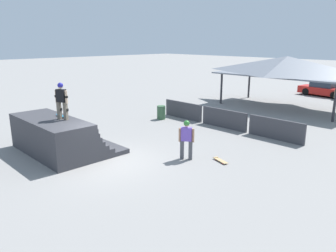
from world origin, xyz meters
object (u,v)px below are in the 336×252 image
object	(u,v)px
trash_bin	(161,112)
parked_car_red	(324,89)
bystander_walking	(186,137)
skateboard_on_deck	(61,116)
skateboard_on_ground	(220,160)
skater_on_deck	(61,99)

from	to	relation	value
trash_bin	parked_car_red	world-z (taller)	parked_car_red
bystander_walking	trash_bin	world-z (taller)	bystander_walking
skateboard_on_deck	skateboard_on_ground	world-z (taller)	skateboard_on_deck
skateboard_on_deck	trash_bin	size ratio (longest dim) A/B	0.97
trash_bin	parked_car_red	size ratio (longest dim) A/B	0.19
skateboard_on_ground	trash_bin	distance (m)	7.90
skater_on_deck	bystander_walking	world-z (taller)	skater_on_deck
skater_on_deck	bystander_walking	distance (m)	5.44
skateboard_on_deck	bystander_walking	bearing A→B (deg)	47.04
skateboard_on_ground	skateboard_on_deck	bearing A→B (deg)	52.36
skateboard_on_ground	trash_bin	world-z (taller)	trash_bin
bystander_walking	skateboard_on_deck	bearing A→B (deg)	-1.02
parked_car_red	skater_on_deck	bearing A→B (deg)	-87.10
skater_on_deck	parked_car_red	bearing A→B (deg)	62.19
skater_on_deck	skateboard_on_deck	bearing A→B (deg)	140.00
skater_on_deck	skateboard_on_deck	world-z (taller)	skater_on_deck
skateboard_on_ground	skater_on_deck	bearing A→B (deg)	55.96
skateboard_on_ground	parked_car_red	size ratio (longest dim) A/B	0.19
trash_bin	parked_car_red	distance (m)	16.75
skater_on_deck	trash_bin	distance (m)	7.99
skater_on_deck	parked_car_red	size ratio (longest dim) A/B	0.36
skater_on_deck	parked_car_red	xyz separation A→B (m)	(1.67, 23.84, -1.86)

